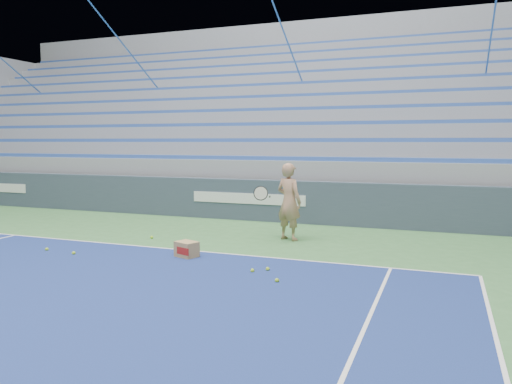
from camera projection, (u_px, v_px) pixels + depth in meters
sponsor_barrier at (250, 200)px, 13.45m from camera, size 30.00×0.32×1.10m
bleachers at (306, 135)px, 18.58m from camera, size 31.00×9.15×7.30m
tennis_player at (289, 202)px, 10.69m from camera, size 0.96×0.91×1.66m
ball_box at (187, 249)px, 9.15m from camera, size 0.47×0.42×0.29m
tennis_ball_0 at (47, 249)px, 9.68m from camera, size 0.07×0.07×0.07m
tennis_ball_1 at (252, 271)px, 8.09m from camera, size 0.07×0.07×0.07m
tennis_ball_2 at (74, 253)px, 9.35m from camera, size 0.07×0.07×0.07m
tennis_ball_3 at (277, 280)px, 7.51m from camera, size 0.07×0.07×0.07m
tennis_ball_4 at (268, 269)px, 8.19m from camera, size 0.07×0.07×0.07m
tennis_ball_5 at (152, 237)px, 10.89m from camera, size 0.07×0.07×0.07m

